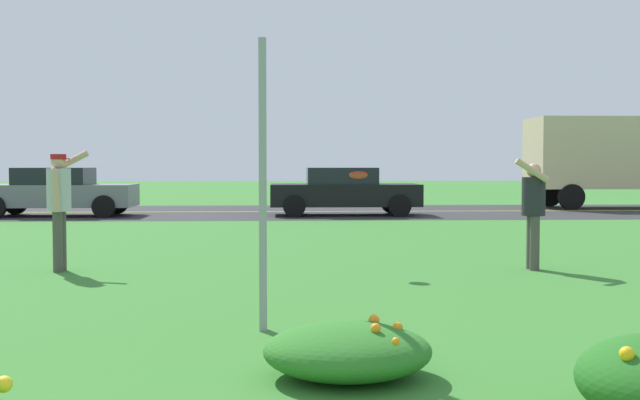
{
  "coord_description": "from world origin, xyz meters",
  "views": [
    {
      "loc": [
        0.72,
        -1.1,
        1.54
      ],
      "look_at": [
        1.2,
        9.01,
        1.08
      ],
      "focal_mm": 43.63,
      "sensor_mm": 36.0,
      "label": 1
    }
  ],
  "objects_px": {
    "sign_post_near_path": "(263,185)",
    "person_thrower_red_cap_gray_shirt": "(59,200)",
    "car_gray_center_left": "(57,191)",
    "car_black_center_right": "(344,191)",
    "box_truck_white": "(621,157)",
    "person_catcher_dark_shirt": "(533,206)",
    "frisbee_red": "(358,175)"
  },
  "relations": [
    {
      "from": "person_catcher_dark_shirt",
      "to": "car_black_center_right",
      "type": "bearing_deg",
      "value": 98.3
    },
    {
      "from": "sign_post_near_path",
      "to": "box_truck_white",
      "type": "bearing_deg",
      "value": 58.53
    },
    {
      "from": "box_truck_white",
      "to": "car_gray_center_left",
      "type": "bearing_deg",
      "value": -169.14
    },
    {
      "from": "person_thrower_red_cap_gray_shirt",
      "to": "person_catcher_dark_shirt",
      "type": "height_order",
      "value": "person_thrower_red_cap_gray_shirt"
    },
    {
      "from": "person_thrower_red_cap_gray_shirt",
      "to": "frisbee_red",
      "type": "relative_size",
      "value": 6.75
    },
    {
      "from": "person_thrower_red_cap_gray_shirt",
      "to": "person_catcher_dark_shirt",
      "type": "distance_m",
      "value": 6.87
    },
    {
      "from": "person_thrower_red_cap_gray_shirt",
      "to": "car_gray_center_left",
      "type": "distance_m",
      "value": 12.71
    },
    {
      "from": "car_gray_center_left",
      "to": "car_black_center_right",
      "type": "height_order",
      "value": "same"
    },
    {
      "from": "sign_post_near_path",
      "to": "car_gray_center_left",
      "type": "xyz_separation_m",
      "value": [
        -6.55,
        16.35,
        -0.61
      ]
    },
    {
      "from": "car_gray_center_left",
      "to": "car_black_center_right",
      "type": "xyz_separation_m",
      "value": [
        8.59,
        0.0,
        0.0
      ]
    },
    {
      "from": "sign_post_near_path",
      "to": "car_gray_center_left",
      "type": "height_order",
      "value": "sign_post_near_path"
    },
    {
      "from": "person_catcher_dark_shirt",
      "to": "sign_post_near_path",
      "type": "bearing_deg",
      "value": -133.78
    },
    {
      "from": "sign_post_near_path",
      "to": "person_catcher_dark_shirt",
      "type": "xyz_separation_m",
      "value": [
        3.84,
        4.01,
        -0.41
      ]
    },
    {
      "from": "frisbee_red",
      "to": "person_thrower_red_cap_gray_shirt",
      "type": "bearing_deg",
      "value": 176.84
    },
    {
      "from": "person_thrower_red_cap_gray_shirt",
      "to": "sign_post_near_path",
      "type": "bearing_deg",
      "value": -53.86
    },
    {
      "from": "sign_post_near_path",
      "to": "car_gray_center_left",
      "type": "distance_m",
      "value": 17.62
    },
    {
      "from": "sign_post_near_path",
      "to": "person_thrower_red_cap_gray_shirt",
      "type": "bearing_deg",
      "value": 126.14
    },
    {
      "from": "person_thrower_red_cap_gray_shirt",
      "to": "person_catcher_dark_shirt",
      "type": "xyz_separation_m",
      "value": [
        6.87,
        -0.13,
        -0.1
      ]
    },
    {
      "from": "car_black_center_right",
      "to": "box_truck_white",
      "type": "distance_m",
      "value": 10.84
    },
    {
      "from": "sign_post_near_path",
      "to": "box_truck_white",
      "type": "xyz_separation_m",
      "value": [
        12.21,
        19.95,
        0.46
      ]
    },
    {
      "from": "car_gray_center_left",
      "to": "box_truck_white",
      "type": "relative_size",
      "value": 0.67
    },
    {
      "from": "box_truck_white",
      "to": "sign_post_near_path",
      "type": "bearing_deg",
      "value": -121.47
    },
    {
      "from": "person_thrower_red_cap_gray_shirt",
      "to": "box_truck_white",
      "type": "relative_size",
      "value": 0.26
    },
    {
      "from": "car_black_center_right",
      "to": "box_truck_white",
      "type": "bearing_deg",
      "value": 19.5
    },
    {
      "from": "person_thrower_red_cap_gray_shirt",
      "to": "box_truck_white",
      "type": "xyz_separation_m",
      "value": [
        15.24,
        15.8,
        0.77
      ]
    },
    {
      "from": "person_catcher_dark_shirt",
      "to": "box_truck_white",
      "type": "relative_size",
      "value": 0.24
    },
    {
      "from": "frisbee_red",
      "to": "car_black_center_right",
      "type": "bearing_deg",
      "value": 86.42
    },
    {
      "from": "frisbee_red",
      "to": "car_black_center_right",
      "type": "height_order",
      "value": "car_black_center_right"
    },
    {
      "from": "sign_post_near_path",
      "to": "frisbee_red",
      "type": "height_order",
      "value": "sign_post_near_path"
    },
    {
      "from": "frisbee_red",
      "to": "car_gray_center_left",
      "type": "bearing_deg",
      "value": 122.15
    },
    {
      "from": "sign_post_near_path",
      "to": "person_thrower_red_cap_gray_shirt",
      "type": "distance_m",
      "value": 5.14
    },
    {
      "from": "car_gray_center_left",
      "to": "box_truck_white",
      "type": "height_order",
      "value": "box_truck_white"
    }
  ]
}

